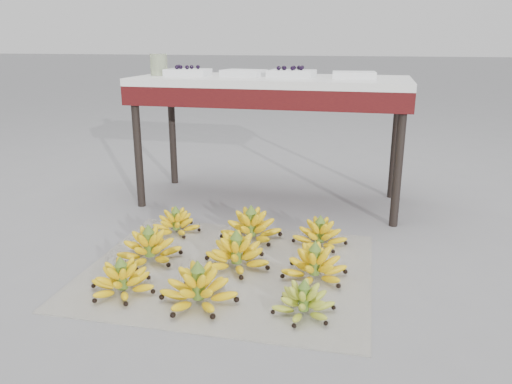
% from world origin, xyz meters
% --- Properties ---
extents(ground, '(60.00, 60.00, 0.00)m').
position_xyz_m(ground, '(0.00, 0.00, 0.00)').
color(ground, gray).
rests_on(ground, ground).
extents(newspaper_mat, '(1.26, 1.06, 0.01)m').
position_xyz_m(newspaper_mat, '(-0.02, 0.01, 0.00)').
color(newspaper_mat, white).
rests_on(newspaper_mat, ground).
extents(bunch_front_left, '(0.33, 0.33, 0.16)m').
position_xyz_m(bunch_front_left, '(-0.38, -0.31, 0.06)').
color(bunch_front_left, yellow).
rests_on(bunch_front_left, newspaper_mat).
extents(bunch_front_center, '(0.37, 0.37, 0.18)m').
position_xyz_m(bunch_front_center, '(-0.05, -0.32, 0.07)').
color(bunch_front_center, yellow).
rests_on(bunch_front_center, newspaper_mat).
extents(bunch_front_right, '(0.27, 0.27, 0.15)m').
position_xyz_m(bunch_front_right, '(0.35, -0.30, 0.06)').
color(bunch_front_right, olive).
rests_on(bunch_front_right, newspaper_mat).
extents(bunch_mid_left, '(0.30, 0.30, 0.18)m').
position_xyz_m(bunch_mid_left, '(-0.41, 0.01, 0.07)').
color(bunch_mid_left, yellow).
rests_on(bunch_mid_left, newspaper_mat).
extents(bunch_mid_center, '(0.40, 0.40, 0.18)m').
position_xyz_m(bunch_mid_center, '(0.01, 0.03, 0.07)').
color(bunch_mid_center, yellow).
rests_on(bunch_mid_center, newspaper_mat).
extents(bunch_mid_right, '(0.30, 0.30, 0.17)m').
position_xyz_m(bunch_mid_right, '(0.36, -0.00, 0.07)').
color(bunch_mid_right, yellow).
rests_on(bunch_mid_right, newspaper_mat).
extents(bunch_back_left, '(0.32, 0.32, 0.15)m').
position_xyz_m(bunch_back_left, '(-0.42, 0.36, 0.06)').
color(bunch_back_left, yellow).
rests_on(bunch_back_left, newspaper_mat).
extents(bunch_back_center, '(0.35, 0.35, 0.19)m').
position_xyz_m(bunch_back_center, '(-0.01, 0.36, 0.07)').
color(bunch_back_center, yellow).
rests_on(bunch_back_center, newspaper_mat).
extents(bunch_back_right, '(0.27, 0.27, 0.16)m').
position_xyz_m(bunch_back_right, '(0.34, 0.36, 0.06)').
color(bunch_back_right, yellow).
rests_on(bunch_back_right, newspaper_mat).
extents(vendor_table, '(1.62, 0.65, 0.78)m').
position_xyz_m(vendor_table, '(-0.05, 1.02, 0.69)').
color(vendor_table, black).
rests_on(vendor_table, ground).
extents(tray_far_left, '(0.26, 0.19, 0.07)m').
position_xyz_m(tray_far_left, '(-0.56, 0.99, 0.80)').
color(tray_far_left, silver).
rests_on(tray_far_left, vendor_table).
extents(tray_left, '(0.27, 0.22, 0.04)m').
position_xyz_m(tray_left, '(-0.21, 1.03, 0.80)').
color(tray_left, silver).
rests_on(tray_left, vendor_table).
extents(tray_right, '(0.28, 0.21, 0.07)m').
position_xyz_m(tray_right, '(0.08, 1.01, 0.80)').
color(tray_right, silver).
rests_on(tray_right, vendor_table).
extents(tray_far_right, '(0.25, 0.19, 0.04)m').
position_xyz_m(tray_far_right, '(0.44, 1.00, 0.80)').
color(tray_far_right, silver).
rests_on(tray_far_right, vendor_table).
extents(glass_jar, '(0.12, 0.12, 0.13)m').
position_xyz_m(glass_jar, '(-0.74, 0.98, 0.84)').
color(glass_jar, beige).
rests_on(glass_jar, vendor_table).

